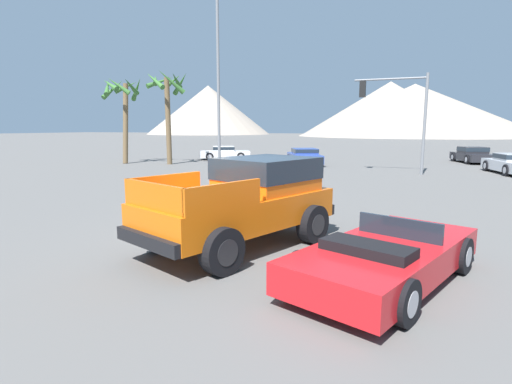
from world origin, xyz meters
name	(u,v)px	position (x,y,z in m)	size (l,w,h in m)	color
ground_plane	(231,244)	(0.00, 0.00, 0.00)	(320.00, 320.00, 0.00)	#5B5956
orange_pickup_truck	(249,197)	(0.39, 0.14, 1.09)	(3.47, 5.09, 1.93)	orange
red_convertible_car	(386,257)	(3.42, -1.07, 0.43)	(3.12, 4.57, 1.04)	red
parked_car_dark	(473,155)	(7.75, 25.58, 0.61)	(2.92, 4.38, 1.18)	#232328
parked_car_blue	(304,156)	(-3.54, 19.70, 0.59)	(3.59, 4.85, 1.14)	#334C9E
parked_car_white	(225,153)	(-10.77, 21.56, 0.56)	(4.40, 3.50, 1.08)	white
traffic_light_main	(397,104)	(2.64, 16.00, 3.87)	(3.92, 0.38, 5.51)	slate
street_lamp_post	(218,70)	(-5.16, 9.61, 5.29)	(0.90, 0.24, 8.98)	slate
palm_tree_tall	(168,94)	(-12.52, 16.25, 4.89)	(3.20, 3.11, 6.49)	brown
palm_tree_leaning	(122,99)	(-15.92, 15.61, 4.64)	(2.94, 2.93, 6.16)	brown
distant_mountain_range	(372,110)	(-10.05, 126.16, 8.02)	(175.08, 71.09, 18.09)	gray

